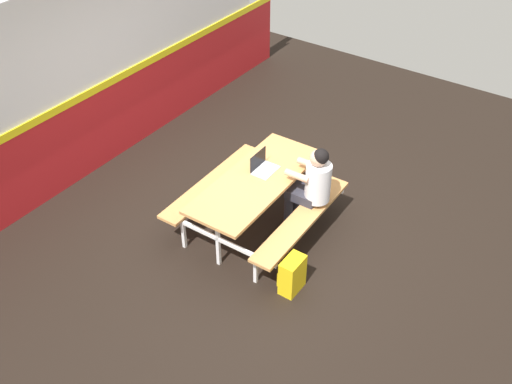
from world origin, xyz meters
TOP-DOWN VIEW (x-y plane):
  - ground_plane at (0.00, 0.00)m, footprint 10.00×10.00m
  - accent_backdrop at (0.00, 2.59)m, footprint 8.00×0.14m
  - picnic_table_main at (-0.09, 0.00)m, footprint 1.90×1.58m
  - student_nearer at (0.26, -0.55)m, footprint 0.37×0.53m
  - laptop_silver at (0.11, 0.04)m, footprint 0.32×0.23m
  - backpack_dark at (-0.71, -0.90)m, footprint 0.30×0.22m

SIDE VIEW (x-z plane):
  - ground_plane at x=0.00m, z-range -0.02..0.00m
  - backpack_dark at x=-0.71m, z-range 0.00..0.44m
  - picnic_table_main at x=-0.09m, z-range 0.20..0.94m
  - student_nearer at x=0.26m, z-range 0.10..1.31m
  - laptop_silver at x=0.11m, z-range 0.67..0.90m
  - accent_backdrop at x=0.00m, z-range -0.05..2.55m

